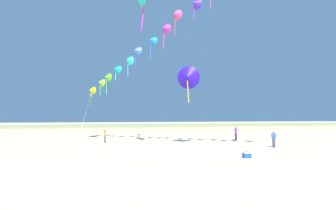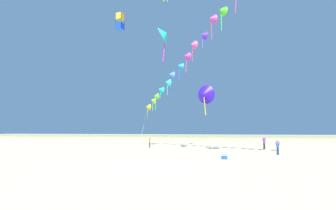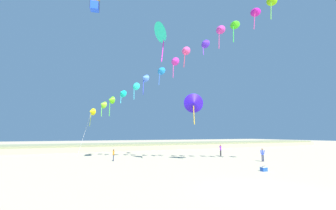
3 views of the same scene
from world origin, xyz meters
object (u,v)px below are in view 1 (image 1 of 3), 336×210
at_px(person_near_right, 236,132).
at_px(large_kite_outer_drift, 188,77).
at_px(person_mid_center, 105,135).
at_px(person_near_left, 274,138).
at_px(beach_cooler, 247,155).

relative_size(person_near_right, large_kite_outer_drift, 0.44).
distance_m(person_near_right, person_mid_center, 16.69).
bearing_deg(large_kite_outer_drift, person_near_left, -20.90).
relative_size(person_near_right, person_mid_center, 1.18).
bearing_deg(person_near_right, beach_cooler, -112.95).
distance_m(person_mid_center, beach_cooler, 17.62).
bearing_deg(person_mid_center, beach_cooler, -51.57).
height_order(person_near_left, person_mid_center, person_near_left).
xyz_separation_m(person_near_left, person_near_right, (-0.12, 8.13, 0.08)).
bearing_deg(beach_cooler, person_near_right, 67.05).
bearing_deg(person_mid_center, person_near_left, -26.46).
bearing_deg(large_kite_outer_drift, person_near_right, 32.58).
xyz_separation_m(person_near_right, large_kite_outer_drift, (-7.92, -5.06, 6.29)).
height_order(person_near_left, beach_cooler, person_near_left).
bearing_deg(person_near_left, large_kite_outer_drift, 159.10).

